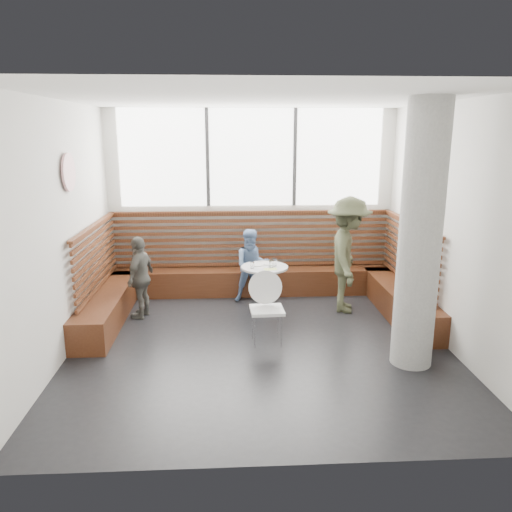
{
  "coord_description": "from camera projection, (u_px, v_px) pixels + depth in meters",
  "views": [
    {
      "loc": [
        -0.39,
        -6.23,
        2.81
      ],
      "look_at": [
        0.0,
        1.0,
        1.0
      ],
      "focal_mm": 35.0,
      "sensor_mm": 36.0,
      "label": 1
    }
  ],
  "objects": [
    {
      "name": "child_left",
      "position": [
        141.0,
        277.0,
        7.65
      ],
      "size": [
        0.51,
        0.81,
        1.28
      ],
      "primitive_type": "imported",
      "rotation": [
        0.0,
        0.0,
        -1.86
      ],
      "color": "#5C5B53",
      "rests_on": "ground"
    },
    {
      "name": "concrete_column",
      "position": [
        420.0,
        237.0,
        5.87
      ],
      "size": [
        0.5,
        0.5,
        3.2
      ],
      "primitive_type": "cylinder",
      "color": "gray",
      "rests_on": "ground"
    },
    {
      "name": "glass_left",
      "position": [
        252.0,
        265.0,
        7.7
      ],
      "size": [
        0.06,
        0.06,
        0.1
      ],
      "primitive_type": "cylinder",
      "color": "white",
      "rests_on": "cafe_table"
    },
    {
      "name": "glass_mid",
      "position": [
        271.0,
        264.0,
        7.72
      ],
      "size": [
        0.07,
        0.07,
        0.11
      ],
      "primitive_type": "cylinder",
      "color": "white",
      "rests_on": "cafe_table"
    },
    {
      "name": "plate_near",
      "position": [
        257.0,
        265.0,
        7.88
      ],
      "size": [
        0.21,
        0.21,
        0.01
      ],
      "primitive_type": "cylinder",
      "color": "white",
      "rests_on": "cafe_table"
    },
    {
      "name": "cafe_chair",
      "position": [
        266.0,
        302.0,
        6.77
      ],
      "size": [
        0.46,
        0.45,
        0.97
      ],
      "rotation": [
        0.0,
        0.0,
        0.05
      ],
      "color": "white",
      "rests_on": "ground"
    },
    {
      "name": "child_back",
      "position": [
        252.0,
        266.0,
        8.38
      ],
      "size": [
        0.66,
        0.54,
        1.24
      ],
      "primitive_type": "imported",
      "rotation": [
        0.0,
        0.0,
        0.12
      ],
      "color": "#6886B4",
      "rests_on": "ground"
    },
    {
      "name": "glass_right",
      "position": [
        274.0,
        262.0,
        7.83
      ],
      "size": [
        0.08,
        0.08,
        0.12
      ],
      "primitive_type": "cylinder",
      "color": "white",
      "rests_on": "cafe_table"
    },
    {
      "name": "menu_card",
      "position": [
        270.0,
        269.0,
        7.65
      ],
      "size": [
        0.21,
        0.15,
        0.0
      ],
      "primitive_type": "cube",
      "rotation": [
        0.0,
        0.0,
        0.08
      ],
      "color": "#A5C64C",
      "rests_on": "cafe_table"
    },
    {
      "name": "adult_man",
      "position": [
        348.0,
        255.0,
        7.86
      ],
      "size": [
        0.94,
        1.31,
        1.84
      ],
      "primitive_type": "imported",
      "rotation": [
        0.0,
        0.0,
        1.34
      ],
      "color": "#41462E",
      "rests_on": "ground"
    },
    {
      "name": "cafe_table",
      "position": [
        265.0,
        279.0,
        7.87
      ],
      "size": [
        0.74,
        0.74,
        0.76
      ],
      "color": "silver",
      "rests_on": "ground"
    },
    {
      "name": "wall_art",
      "position": [
        69.0,
        172.0,
        6.44
      ],
      "size": [
        0.03,
        0.5,
        0.5
      ],
      "primitive_type": "cylinder",
      "rotation": [
        0.0,
        1.57,
        0.0
      ],
      "color": "white",
      "rests_on": "room"
    },
    {
      "name": "plate_far",
      "position": [
        266.0,
        263.0,
        7.97
      ],
      "size": [
        0.21,
        0.21,
        0.01
      ],
      "primitive_type": "cylinder",
      "color": "white",
      "rests_on": "cafe_table"
    },
    {
      "name": "room",
      "position": [
        260.0,
        229.0,
        6.36
      ],
      "size": [
        5.0,
        5.0,
        3.2
      ],
      "color": "silver",
      "rests_on": "ground"
    },
    {
      "name": "booth",
      "position": [
        253.0,
        279.0,
        8.36
      ],
      "size": [
        5.0,
        2.5,
        1.44
      ],
      "color": "#402010",
      "rests_on": "ground"
    }
  ]
}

